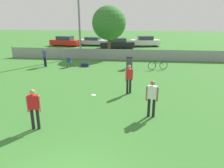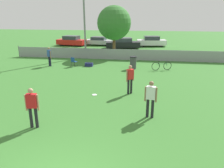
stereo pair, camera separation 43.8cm
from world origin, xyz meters
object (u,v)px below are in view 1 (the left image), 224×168
object	(u,v)px
tree_near_pole	(109,23)
spectator_in_blue	(45,56)
bicycle_sideline	(158,65)
parked_car_white	(145,41)
light_pole	(79,7)
trash_bin	(129,62)
parked_car_red	(65,41)
parked_car_dark	(117,43)
parked_car_silver	(93,41)
gear_bag_sideline	(85,65)
folding_chair_sideline	(70,61)
player_defender_red	(129,77)
player_thrower_red	(34,107)
player_receiver_white	(152,96)
frisbee_disc	(94,95)

from	to	relation	value
tree_near_pole	spectator_in_blue	world-z (taller)	tree_near_pole
bicycle_sideline	parked_car_white	distance (m)	14.52
light_pole	tree_near_pole	bearing A→B (deg)	20.61
tree_near_pole	trash_bin	size ratio (longest dim) A/B	5.07
parked_car_red	parked_car_dark	bearing A→B (deg)	-2.61
parked_car_silver	parked_car_red	bearing A→B (deg)	-158.81
tree_near_pole	gear_bag_sideline	distance (m)	6.61
parked_car_red	parked_car_dark	size ratio (longest dim) A/B	0.92
folding_chair_sideline	parked_car_dark	xyz separation A→B (m)	(3.18, 11.68, 0.19)
tree_near_pole	player_defender_red	world-z (taller)	tree_near_pole
gear_bag_sideline	folding_chair_sideline	bearing A→B (deg)	-167.10
tree_near_pole	player_defender_red	distance (m)	12.61
folding_chair_sideline	player_defender_red	bearing A→B (deg)	153.95
trash_bin	parked_car_white	distance (m)	14.48
tree_near_pole	gear_bag_sideline	xyz separation A→B (m)	(-1.51, -5.44, -3.43)
player_thrower_red	folding_chair_sideline	size ratio (longest dim) A/B	2.06
parked_car_white	folding_chair_sideline	bearing A→B (deg)	-123.90
player_defender_red	player_receiver_white	world-z (taller)	same
parked_car_dark	parked_car_white	world-z (taller)	parked_car_white
parked_car_dark	folding_chair_sideline	bearing A→B (deg)	-116.71
spectator_in_blue	bicycle_sideline	bearing A→B (deg)	-143.98
player_thrower_red	spectator_in_blue	distance (m)	11.55
light_pole	folding_chair_sideline	bearing A→B (deg)	-88.06
folding_chair_sideline	parked_car_white	world-z (taller)	parked_car_white
spectator_in_blue	player_thrower_red	bearing A→B (deg)	146.98
player_thrower_red	frisbee_disc	world-z (taller)	player_thrower_red
trash_bin	gear_bag_sideline	xyz separation A→B (m)	(-4.00, 0.35, -0.38)
parked_car_white	tree_near_pole	bearing A→B (deg)	-124.07
tree_near_pole	parked_car_silver	bearing A→B (deg)	112.84
tree_near_pole	trash_bin	bearing A→B (deg)	-66.70
tree_near_pole	parked_car_silver	world-z (taller)	tree_near_pole
tree_near_pole	player_receiver_white	xyz separation A→B (m)	(3.82, -15.02, -2.59)
spectator_in_blue	player_defender_red	bearing A→B (deg)	177.66
player_thrower_red	bicycle_sideline	xyz separation A→B (m)	(5.83, 10.77, -0.63)
bicycle_sideline	frisbee_disc	bearing A→B (deg)	-139.54
parked_car_red	parked_car_dark	distance (m)	8.02
frisbee_disc	gear_bag_sideline	bearing A→B (deg)	106.92
player_thrower_red	parked_car_silver	size ratio (longest dim) A/B	0.41
player_thrower_red	gear_bag_sideline	size ratio (longest dim) A/B	2.51
parked_car_silver	folding_chair_sideline	bearing A→B (deg)	-80.46
parked_car_dark	gear_bag_sideline	bearing A→B (deg)	-110.76
player_thrower_red	player_defender_red	bearing A→B (deg)	42.30
player_defender_red	parked_car_white	bearing A→B (deg)	42.28
light_pole	trash_bin	distance (m)	8.57
folding_chair_sideline	parked_car_silver	world-z (taller)	parked_car_silver
tree_near_pole	frisbee_disc	size ratio (longest dim) A/B	19.02
player_defender_red	frisbee_disc	bearing A→B (deg)	151.82
bicycle_sideline	parked_car_white	xyz separation A→B (m)	(-0.60, 14.50, 0.34)
parked_car_white	player_receiver_white	bearing A→B (deg)	-98.58
bicycle_sideline	light_pole	bearing A→B (deg)	131.57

